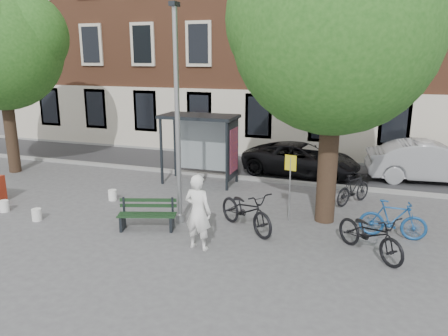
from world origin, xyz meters
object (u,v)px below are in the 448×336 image
notice_sign (290,173)px  bike_a (246,210)px  car_dark (301,159)px  car_silver (431,162)px  bench (147,216)px  bike_d (353,189)px  bike_b (393,219)px  painter (198,212)px  lamppost (178,128)px  bike_c (370,234)px  bus_shelter (210,134)px

notice_sign → bike_a: bearing=-120.5°
car_dark → notice_sign: 5.42m
car_dark → car_silver: 4.95m
bench → bike_d: bearing=19.8°
bench → bike_b: bike_b is taller
bike_a → car_dark: bearing=32.3°
painter → bike_d: size_ratio=1.15×
bike_d → car_silver: size_ratio=0.36×
bike_a → car_silver: bearing=-1.0°
lamppost → car_dark: 7.24m
bike_d → lamppost: bearing=68.1°
bike_b → bike_c: bearing=158.2°
painter → car_dark: bearing=-92.7°
bike_a → bike_d: size_ratio=1.32×
lamppost → bike_a: lamppost is taller
lamppost → bike_d: bearing=35.7°
bus_shelter → bike_a: 5.00m
car_dark → bus_shelter: bearing=134.2°
car_dark → car_silver: size_ratio=0.98×
bike_c → car_dark: bearing=66.1°
painter → bike_a: 1.80m
bus_shelter → bike_c: size_ratio=1.35×
bike_b → notice_sign: 3.02m
bench → car_silver: 11.23m
bike_d → notice_sign: notice_sign is taller
bus_shelter → painter: bus_shelter is taller
bus_shelter → notice_sign: 4.70m
bike_b → bike_d: 2.81m
bike_c → notice_sign: notice_sign is taller
bus_shelter → notice_sign: size_ratio=1.43×
bike_b → car_silver: 6.45m
bike_a → bike_c: bike_a is taller
bench → bike_d: bike_d is taller
painter → car_dark: size_ratio=0.41×
bus_shelter → bike_c: bearing=-38.0°
bench → bike_d: 6.77m
notice_sign → bus_shelter: bearing=153.1°
bike_c → bike_a: bearing=124.3°
painter → lamppost: bearing=-45.1°
bus_shelter → bike_b: (6.46, -3.30, -1.40)m
notice_sign → car_dark: bearing=108.4°
lamppost → painter: (1.20, -1.50, -1.81)m
bike_b → bike_c: size_ratio=0.82×
car_dark → lamppost: bearing=165.8°
bike_c → car_silver: car_silver is taller
bike_c → car_dark: (-2.83, 6.96, 0.10)m
bike_b → car_dark: 6.59m
bus_shelter → bench: size_ratio=1.68×
bench → bike_c: (5.94, 0.28, 0.17)m
bus_shelter → bike_b: 7.38m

